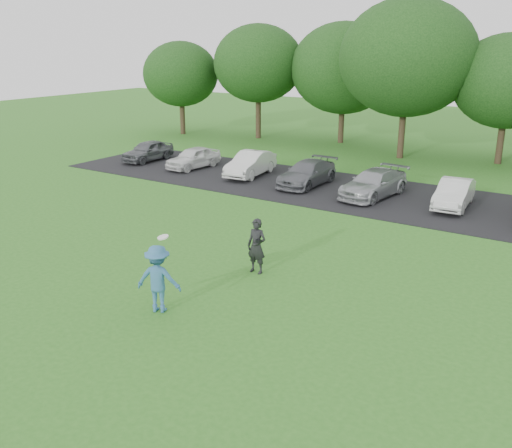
{
  "coord_description": "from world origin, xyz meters",
  "views": [
    {
      "loc": [
        8.6,
        -9.72,
        6.41
      ],
      "look_at": [
        0.0,
        3.5,
        1.3
      ],
      "focal_mm": 40.0,
      "sensor_mm": 36.0,
      "label": 1
    }
  ],
  "objects": [
    {
      "name": "ground",
      "position": [
        0.0,
        0.0,
        0.0
      ],
      "size": [
        100.0,
        100.0,
        0.0
      ],
      "primitive_type": "plane",
      "color": "#307220",
      "rests_on": "ground"
    },
    {
      "name": "parking_lot",
      "position": [
        0.0,
        13.0,
        0.01
      ],
      "size": [
        32.0,
        6.5,
        0.03
      ],
      "primitive_type": "cube",
      "color": "black",
      "rests_on": "ground"
    },
    {
      "name": "frisbee_player",
      "position": [
        -0.38,
        -0.29,
        0.86
      ],
      "size": [
        1.27,
        1.01,
        2.03
      ],
      "color": "teal",
      "rests_on": "ground"
    },
    {
      "name": "camera_bystander",
      "position": [
        0.3,
        3.07,
        0.81
      ],
      "size": [
        0.59,
        0.42,
        1.61
      ],
      "color": "black",
      "rests_on": "ground"
    },
    {
      "name": "parked_cars",
      "position": [
        1.48,
        12.93,
        0.59
      ],
      "size": [
        28.29,
        4.48,
        1.18
      ],
      "color": "#5B5E63",
      "rests_on": "parking_lot"
    },
    {
      "name": "tree_row",
      "position": [
        1.51,
        22.76,
        4.91
      ],
      "size": [
        42.39,
        9.85,
        8.64
      ],
      "color": "#38281C",
      "rests_on": "ground"
    }
  ]
}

